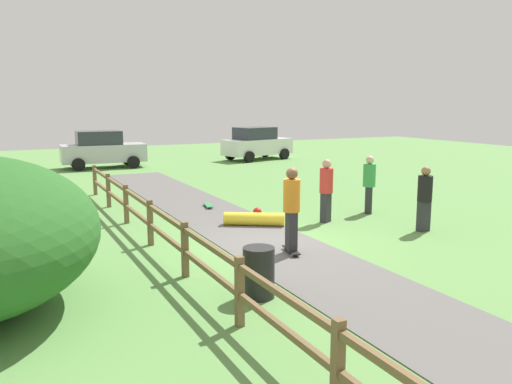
{
  "coord_description": "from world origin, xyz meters",
  "views": [
    {
      "loc": [
        -5.74,
        -10.79,
        3.39
      ],
      "look_at": [
        0.41,
        1.69,
        1.0
      ],
      "focal_mm": 36.97,
      "sensor_mm": 36.0,
      "label": 1
    }
  ],
  "objects_px": {
    "parked_car_silver": "(102,149)",
    "parked_car_white": "(257,143)",
    "skater_riding": "(292,205)",
    "bystander_red": "(326,188)",
    "skateboard_loose": "(208,205)",
    "bystander_black": "(425,196)",
    "skater_fallen": "(254,218)",
    "bystander_green": "(369,182)",
    "trash_bin": "(259,272)"
  },
  "relations": [
    {
      "from": "parked_car_silver",
      "to": "parked_car_white",
      "type": "bearing_deg",
      "value": -0.09
    },
    {
      "from": "skater_riding",
      "to": "bystander_red",
      "type": "relative_size",
      "value": 1.08
    },
    {
      "from": "skateboard_loose",
      "to": "bystander_black",
      "type": "distance_m",
      "value": 6.82
    },
    {
      "from": "skater_fallen",
      "to": "bystander_black",
      "type": "bearing_deg",
      "value": -34.36
    },
    {
      "from": "bystander_red",
      "to": "bystander_green",
      "type": "bearing_deg",
      "value": 13.54
    },
    {
      "from": "skateboard_loose",
      "to": "skater_riding",
      "type": "bearing_deg",
      "value": -92.25
    },
    {
      "from": "parked_car_silver",
      "to": "bystander_black",
      "type": "bearing_deg",
      "value": -73.89
    },
    {
      "from": "skater_fallen",
      "to": "parked_car_silver",
      "type": "distance_m",
      "value": 15.22
    },
    {
      "from": "skater_riding",
      "to": "skateboard_loose",
      "type": "xyz_separation_m",
      "value": [
        0.23,
        5.76,
        -1.03
      ]
    },
    {
      "from": "bystander_black",
      "to": "parked_car_silver",
      "type": "bearing_deg",
      "value": 106.11
    },
    {
      "from": "trash_bin",
      "to": "parked_car_white",
      "type": "xyz_separation_m",
      "value": [
        9.87,
        20.03,
        0.51
      ]
    },
    {
      "from": "bystander_red",
      "to": "parked_car_silver",
      "type": "xyz_separation_m",
      "value": [
        -3.38,
        15.65,
        -0.04
      ]
    },
    {
      "from": "bystander_black",
      "to": "parked_car_white",
      "type": "bearing_deg",
      "value": 77.83
    },
    {
      "from": "bystander_black",
      "to": "parked_car_silver",
      "type": "height_order",
      "value": "parked_car_silver"
    },
    {
      "from": "skater_fallen",
      "to": "parked_car_white",
      "type": "distance_m",
      "value": 16.92
    },
    {
      "from": "bystander_green",
      "to": "bystander_red",
      "type": "bearing_deg",
      "value": -166.46
    },
    {
      "from": "bystander_black",
      "to": "parked_car_white",
      "type": "xyz_separation_m",
      "value": [
        3.81,
        17.67,
        0.01
      ]
    },
    {
      "from": "skater_fallen",
      "to": "skater_riding",
      "type": "bearing_deg",
      "value": -99.42
    },
    {
      "from": "skater_fallen",
      "to": "parked_car_silver",
      "type": "height_order",
      "value": "parked_car_silver"
    },
    {
      "from": "bystander_red",
      "to": "parked_car_white",
      "type": "distance_m",
      "value": 16.59
    },
    {
      "from": "parked_car_white",
      "to": "bystander_black",
      "type": "bearing_deg",
      "value": -102.17
    },
    {
      "from": "trash_bin",
      "to": "parked_car_silver",
      "type": "xyz_separation_m",
      "value": [
        0.94,
        20.05,
        0.51
      ]
    },
    {
      "from": "skater_riding",
      "to": "parked_car_silver",
      "type": "xyz_separation_m",
      "value": [
        -0.9,
        17.99,
        -0.16
      ]
    },
    {
      "from": "trash_bin",
      "to": "parked_car_white",
      "type": "distance_m",
      "value": 22.34
    },
    {
      "from": "bystander_black",
      "to": "bystander_red",
      "type": "height_order",
      "value": "bystander_red"
    },
    {
      "from": "bystander_black",
      "to": "parked_car_silver",
      "type": "xyz_separation_m",
      "value": [
        -5.11,
        17.69,
        0.01
      ]
    },
    {
      "from": "bystander_green",
      "to": "bystander_red",
      "type": "relative_size",
      "value": 0.98
    },
    {
      "from": "bystander_black",
      "to": "bystander_green",
      "type": "bearing_deg",
      "value": 86.88
    },
    {
      "from": "trash_bin",
      "to": "skater_riding",
      "type": "height_order",
      "value": "skater_riding"
    },
    {
      "from": "bystander_green",
      "to": "parked_car_white",
      "type": "distance_m",
      "value": 15.63
    },
    {
      "from": "skater_fallen",
      "to": "skateboard_loose",
      "type": "height_order",
      "value": "skater_fallen"
    },
    {
      "from": "trash_bin",
      "to": "bystander_green",
      "type": "xyz_separation_m",
      "value": [
        6.19,
        4.84,
        0.53
      ]
    },
    {
      "from": "bystander_green",
      "to": "skater_riding",
      "type": "bearing_deg",
      "value": -147.35
    },
    {
      "from": "skateboard_loose",
      "to": "bystander_red",
      "type": "height_order",
      "value": "bystander_red"
    },
    {
      "from": "bystander_green",
      "to": "parked_car_silver",
      "type": "xyz_separation_m",
      "value": [
        -5.25,
        15.2,
        -0.02
      ]
    },
    {
      "from": "skateboard_loose",
      "to": "bystander_green",
      "type": "bearing_deg",
      "value": -35.88
    },
    {
      "from": "trash_bin",
      "to": "bystander_green",
      "type": "height_order",
      "value": "bystander_green"
    },
    {
      "from": "skater_riding",
      "to": "skateboard_loose",
      "type": "distance_m",
      "value": 5.86
    },
    {
      "from": "trash_bin",
      "to": "skateboard_loose",
      "type": "height_order",
      "value": "trash_bin"
    },
    {
      "from": "trash_bin",
      "to": "parked_car_silver",
      "type": "distance_m",
      "value": 20.08
    },
    {
      "from": "skateboard_loose",
      "to": "parked_car_silver",
      "type": "xyz_separation_m",
      "value": [
        -1.13,
        12.23,
        0.87
      ]
    },
    {
      "from": "skater_riding",
      "to": "skater_fallen",
      "type": "distance_m",
      "value": 3.03
    },
    {
      "from": "skater_riding",
      "to": "bystander_black",
      "type": "xyz_separation_m",
      "value": [
        4.21,
        0.3,
        -0.16
      ]
    },
    {
      "from": "bystander_red",
      "to": "parked_car_white",
      "type": "relative_size",
      "value": 0.4
    },
    {
      "from": "skater_riding",
      "to": "bystander_red",
      "type": "bearing_deg",
      "value": 43.28
    },
    {
      "from": "bystander_red",
      "to": "skater_fallen",
      "type": "bearing_deg",
      "value": 165.48
    },
    {
      "from": "trash_bin",
      "to": "skateboard_loose",
      "type": "xyz_separation_m",
      "value": [
        2.07,
        7.82,
        -0.36
      ]
    },
    {
      "from": "skater_fallen",
      "to": "parked_car_white",
      "type": "bearing_deg",
      "value": 63.47
    },
    {
      "from": "skater_fallen",
      "to": "bystander_black",
      "type": "xyz_separation_m",
      "value": [
        3.74,
        -2.55,
        0.75
      ]
    },
    {
      "from": "parked_car_white",
      "to": "bystander_green",
      "type": "bearing_deg",
      "value": -103.61
    }
  ]
}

